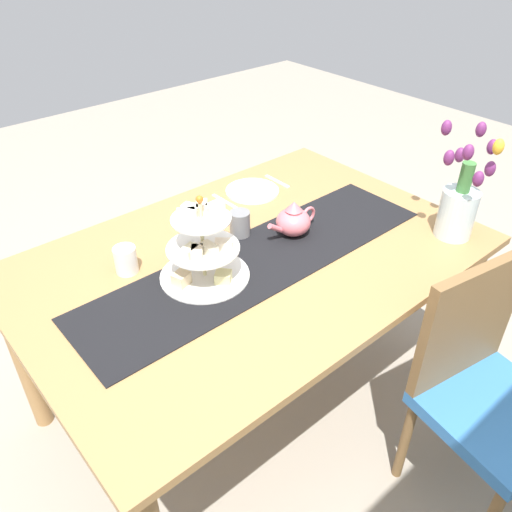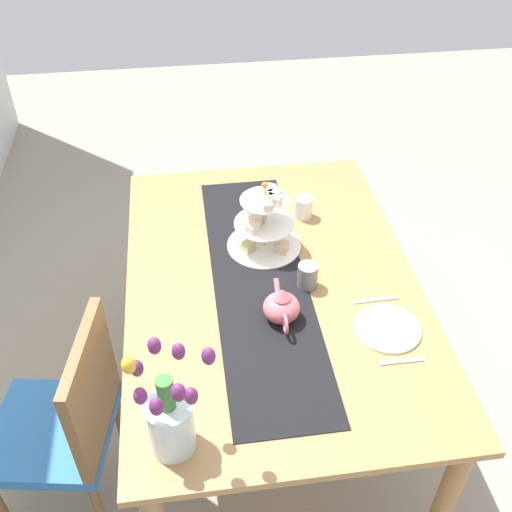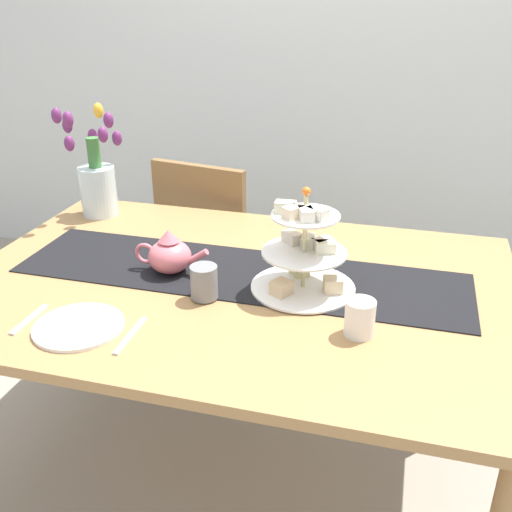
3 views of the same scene
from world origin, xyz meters
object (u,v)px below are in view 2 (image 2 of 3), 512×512
Objects in this scene: dining_table at (272,298)px; dinner_plate_left at (388,328)px; mug_white_text at (303,207)px; teapot at (282,307)px; knife_left at (375,300)px; chair_left at (68,421)px; tulip_vase at (170,417)px; tiered_cake_stand at (264,225)px; mug_grey at (308,276)px; fork_left at (401,361)px.

dining_table is 0.48m from dinner_plate_left.
dining_table is at bearing 152.88° from mug_white_text.
dining_table is at bearing 0.00° from teapot.
knife_left is at bearing -163.71° from mug_white_text.
tulip_vase reaches higher than chair_left.
tiered_cake_stand is (0.21, 0.00, 0.20)m from dining_table.
mug_grey is (-0.26, -0.13, -0.06)m from tiered_cake_stand.
knife_left is (-0.16, -0.36, 0.10)m from dining_table.
chair_left is 2.99× the size of tiered_cake_stand.
mug_grey is (0.11, 0.23, 0.05)m from knife_left.
teapot is at bearing 180.00° from dining_table.
tulip_vase is 0.79m from fork_left.
teapot is 1.59× the size of fork_left.
fork_left is (-0.45, -0.36, 0.10)m from dining_table.
tiered_cake_stand is 0.74× the size of tulip_vase.
dining_table is at bearing 65.62° from knife_left.
dining_table is 9.58× the size of knife_left.
tulip_vase is 0.80m from mug_grey.
fork_left is (-0.11, -1.13, 0.27)m from chair_left.
dinner_plate_left is 1.53× the size of fork_left.
chair_left is 2.22× the size of tulip_vase.
dinner_plate_left is (0.03, -1.13, 0.27)m from chair_left.
dinner_plate_left is 0.15m from fork_left.
teapot is at bearing -179.91° from tiered_cake_stand.
chair_left is 9.58× the size of mug_grey.
fork_left is 1.58× the size of mug_grey.
fork_left is (0.21, -0.75, -0.14)m from tulip_vase.
dining_table is at bearing 49.34° from dinner_plate_left.
knife_left reaches higher than dining_table.
tulip_vase reaches higher than mug_grey.
knife_left is 0.26m from mug_grey.
dining_table is 0.58m from fork_left.
tulip_vase is (-0.32, -0.38, 0.40)m from chair_left.
tulip_vase is 4.32× the size of mug_grey.
mug_white_text is at bearing 13.01° from dinner_plate_left.
tulip_vase is at bearing 155.65° from tiered_cake_stand.
teapot is 2.51× the size of mug_grey.
mug_grey is at bearing 64.22° from knife_left.
teapot is at bearing 96.88° from knife_left.
teapot is 0.20m from mug_grey.
tulip_vase is (-0.66, 0.39, 0.24)m from dining_table.
dining_table is 1.79× the size of chair_left.
knife_left is (0.14, 0.00, -0.00)m from dinner_plate_left.
tiered_cake_stand is at bearing -24.35° from tulip_vase.
knife_left is 1.79× the size of mug_grey.
tiered_cake_stand is at bearing -54.81° from chair_left.
dinner_plate_left is at bearing -130.66° from dining_table.
knife_left is (0.29, 0.00, 0.00)m from fork_left.
tulip_vase reaches higher than knife_left.
mug_grey is 1.00× the size of mug_white_text.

